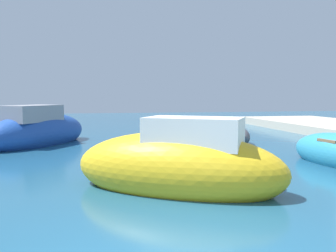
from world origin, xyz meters
The scene contains 3 objects.
moored_boat_0 centered at (4.83, 11.68, 0.33)m, with size 1.91×3.67×1.20m.
moored_boat_2 centered at (-3.46, 12.29, 0.59)m, with size 4.67×5.65×2.11m.
moored_boat_3 centered at (0.81, 3.89, 0.54)m, with size 5.15×4.09×2.02m.
Camera 1 is at (-0.94, -3.68, 2.10)m, focal length 37.74 mm.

